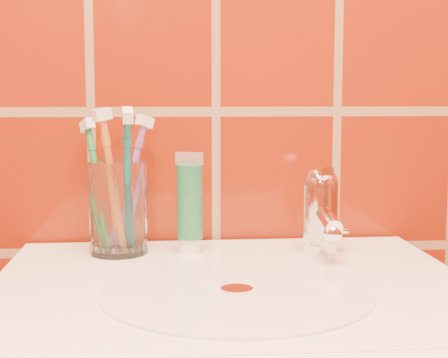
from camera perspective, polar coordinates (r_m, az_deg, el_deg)
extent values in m
cube|color=white|center=(0.83, 0.67, -13.78)|extent=(0.56, 0.46, 0.16)
cylinder|color=silver|center=(0.76, 1.06, -9.33)|extent=(0.30, 0.30, 0.00)
cylinder|color=white|center=(0.76, 1.06, -9.18)|extent=(0.04, 0.04, 0.00)
cylinder|color=white|center=(0.94, -8.81, -2.37)|extent=(0.08, 0.08, 0.13)
cylinder|color=white|center=(0.95, -2.85, -5.53)|extent=(0.03, 0.03, 0.02)
cylinder|color=#165D39|center=(0.94, -2.87, -1.88)|extent=(0.04, 0.04, 0.10)
cube|color=beige|center=(0.93, -2.89, 1.72)|extent=(0.04, 0.00, 0.02)
cylinder|color=white|center=(0.95, 7.99, -3.28)|extent=(0.05, 0.05, 0.09)
sphere|color=white|center=(0.94, 8.04, -0.45)|extent=(0.05, 0.05, 0.05)
cylinder|color=white|center=(0.91, 8.54, -3.24)|extent=(0.02, 0.09, 0.03)
cube|color=white|center=(0.93, 8.22, 0.56)|extent=(0.02, 0.06, 0.01)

